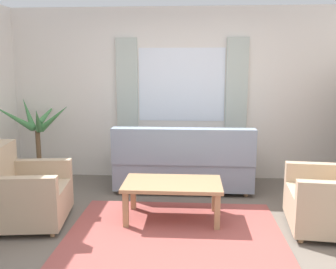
{
  "coord_description": "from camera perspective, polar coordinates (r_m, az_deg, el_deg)",
  "views": [
    {
      "loc": [
        0.17,
        -3.51,
        1.71
      ],
      "look_at": [
        -0.11,
        0.7,
        0.95
      ],
      "focal_mm": 39.87,
      "sensor_mm": 36.0,
      "label": 1
    }
  ],
  "objects": [
    {
      "name": "ground_plane",
      "position": [
        3.91,
        0.93,
        -15.73
      ],
      "size": [
        6.24,
        6.24,
        0.0
      ],
      "primitive_type": "plane",
      "color": "#6B6056"
    },
    {
      "name": "wall_back",
      "position": [
        5.79,
        2.08,
        6.15
      ],
      "size": [
        5.32,
        0.12,
        2.6
      ],
      "primitive_type": "cube",
      "color": "silver",
      "rests_on": "ground_plane"
    },
    {
      "name": "window_with_curtains",
      "position": [
        5.7,
        2.07,
        7.59
      ],
      "size": [
        1.98,
        0.07,
        1.4
      ],
      "color": "white"
    },
    {
      "name": "area_rug",
      "position": [
        3.91,
        0.93,
        -15.65
      ],
      "size": [
        2.23,
        2.03,
        0.01
      ],
      "primitive_type": "cube",
      "color": "#9E4C47",
      "rests_on": "ground_plane"
    },
    {
      "name": "couch",
      "position": [
        5.26,
        2.36,
        -4.56
      ],
      "size": [
        1.9,
        0.82,
        0.92
      ],
      "rotation": [
        0.0,
        0.0,
        3.14
      ],
      "color": "gray",
      "rests_on": "ground_plane"
    },
    {
      "name": "armchair_left",
      "position": [
        4.43,
        -21.33,
        -8.33
      ],
      "size": [
        0.92,
        0.94,
        0.88
      ],
      "rotation": [
        0.0,
        0.0,
        1.7
      ],
      "color": "tan",
      "rests_on": "ground_plane"
    },
    {
      "name": "armchair_right",
      "position": [
        4.33,
        24.22,
        -8.94
      ],
      "size": [
        0.9,
        0.92,
        0.88
      ],
      "rotation": [
        0.0,
        0.0,
        -1.67
      ],
      "color": "tan",
      "rests_on": "ground_plane"
    },
    {
      "name": "coffee_table",
      "position": [
        4.24,
        0.69,
        -8.02
      ],
      "size": [
        1.1,
        0.64,
        0.44
      ],
      "color": "#A87F56",
      "rests_on": "ground_plane"
    },
    {
      "name": "potted_plant",
      "position": [
        5.88,
        -19.17,
        -2.66
      ],
      "size": [
        1.05,
        1.11,
        1.28
      ],
      "color": "#B7B2A8",
      "rests_on": "ground_plane"
    }
  ]
}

